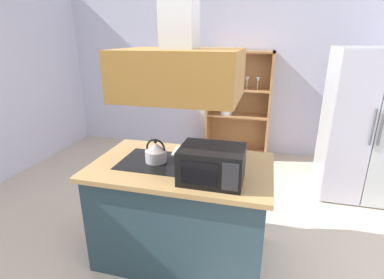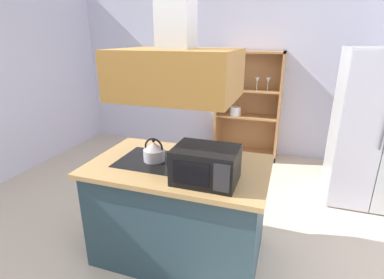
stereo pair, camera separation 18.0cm
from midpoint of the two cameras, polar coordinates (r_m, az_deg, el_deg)
name	(u,v)px [view 1 (the left image)]	position (r m, az deg, el deg)	size (l,w,h in m)	color
ground_plane	(191,268)	(2.79, -2.29, -23.71)	(7.80, 7.80, 0.00)	beige
wall_back	(237,72)	(5.01, 7.75, 12.93)	(6.00, 0.12, 2.70)	silver
kitchen_island	(182,211)	(2.66, -3.96, -13.68)	(1.49, 0.92, 0.90)	#293F49
range_hood	(180,58)	(2.23, -4.76, 15.49)	(0.90, 0.70, 1.24)	olive
refrigerator	(365,126)	(4.02, 29.61, 2.36)	(0.90, 0.78, 1.80)	#B8BCBA
dish_cabinet	(238,111)	(4.89, 7.89, 5.61)	(1.03, 0.40, 1.70)	#B07947
kettle	(156,152)	(2.49, -9.13, -2.50)	(0.18, 0.18, 0.20)	#B9B6BF
cutting_board	(192,152)	(2.67, -1.87, -2.46)	(0.34, 0.24, 0.02)	white
microwave	(212,164)	(2.13, 1.47, -4.90)	(0.46, 0.35, 0.26)	black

